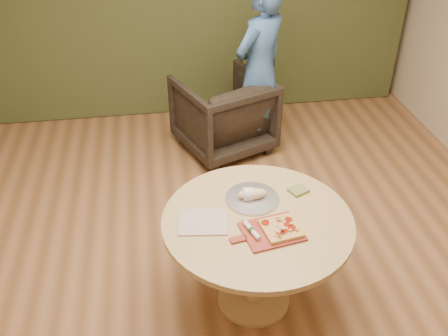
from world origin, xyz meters
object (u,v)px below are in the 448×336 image
serving_tray (252,198)px  bread_roll (251,194)px  pedestal_table (257,235)px  cutlery_roll (252,230)px  person_standing (259,71)px  armchair (223,110)px  flatbread_pizza (281,228)px  pizza_paddle (270,232)px

serving_tray → bread_roll: 0.04m
pedestal_table → cutlery_roll: cutlery_roll is taller
cutlery_roll → serving_tray: size_ratio=0.55×
pedestal_table → serving_tray: serving_tray is taller
pedestal_table → bread_roll: bread_roll is taller
serving_tray → person_standing: size_ratio=0.21×
pedestal_table → armchair: armchair is taller
flatbread_pizza → serving_tray: size_ratio=0.72×
pedestal_table → serving_tray: 0.25m
person_standing → serving_tray: bearing=38.3°
bread_roll → armchair: 1.92m
cutlery_roll → flatbread_pizza: bearing=-21.2°
flatbread_pizza → serving_tray: bearing=107.6°
pedestal_table → flatbread_pizza: 0.25m
cutlery_roll → armchair: bearing=67.0°
bread_roll → armchair: (0.10, 1.88, -0.36)m
pizza_paddle → flatbread_pizza: (0.07, -0.00, 0.02)m
flatbread_pizza → serving_tray: (-0.11, 0.35, -0.02)m
bread_roll → flatbread_pizza: bearing=-71.1°
serving_tray → cutlery_roll: bearing=-101.9°
pedestal_table → bread_roll: size_ratio=6.30×
bread_roll → armchair: size_ratio=0.22×
cutlery_roll → person_standing: person_standing is taller
pizza_paddle → bread_roll: bread_roll is taller
cutlery_roll → bread_roll: bread_roll is taller
pizza_paddle → serving_tray: 0.35m
pizza_paddle → person_standing: (0.39, 2.17, 0.11)m
cutlery_roll → armchair: (0.17, 2.22, -0.35)m
serving_tray → person_standing: bearing=76.5°
flatbread_pizza → person_standing: size_ratio=0.15×
flatbread_pizza → cutlery_roll: (-0.18, 0.01, 0.00)m
pizza_paddle → cutlery_roll: bearing=166.1°
serving_tray → person_standing: 1.88m
flatbread_pizza → bread_roll: size_ratio=1.32×
pizza_paddle → serving_tray: bearing=87.0°
person_standing → bread_roll: bearing=38.1°
serving_tray → armchair: armchair is taller
serving_tray → flatbread_pizza: bearing=-72.4°
flatbread_pizza → cutlery_roll: bearing=177.5°
pedestal_table → cutlery_roll: bearing=-115.8°
pedestal_table → pizza_paddle: 0.21m
serving_tray → bread_roll: bearing=180.0°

